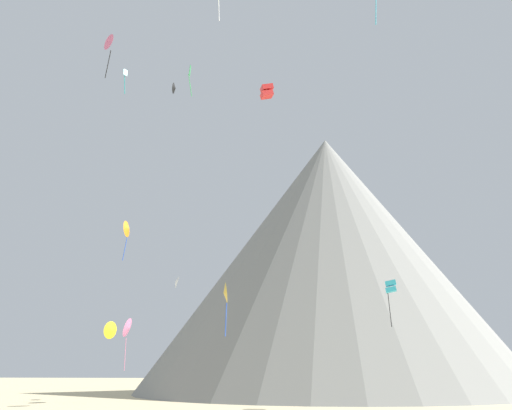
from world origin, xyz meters
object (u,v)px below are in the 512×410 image
at_px(kite_cyan_low, 391,287).
at_px(kite_black_high, 175,88).
at_px(kite_white_mid, 176,282).
at_px(kite_yellow_low, 111,330).
at_px(kite_rainbow_high, 110,43).
at_px(kite_teal_high, 125,77).
at_px(kite_pink_low, 128,328).
at_px(kite_violet_low, 339,353).
at_px(kite_green_high, 190,74).
at_px(kite_orange_mid, 128,229).
at_px(kite_gold_low, 225,294).
at_px(kite_red_high, 267,91).
at_px(rock_massif, 331,275).

relative_size(kite_cyan_low, kite_black_high, 3.54).
xyz_separation_m(kite_white_mid, kite_yellow_low, (-4.69, -13.75, -7.77)).
bearing_deg(kite_rainbow_high, kite_white_mid, -48.40).
distance_m(kite_teal_high, kite_pink_low, 32.96).
height_order(kite_violet_low, kite_yellow_low, kite_yellow_low).
height_order(kite_cyan_low, kite_pink_low, kite_cyan_low).
xyz_separation_m(kite_yellow_low, kite_green_high, (10.29, -6.23, 30.91)).
height_order(kite_black_high, kite_green_high, kite_black_high).
relative_size(kite_rainbow_high, kite_black_high, 3.06).
bearing_deg(kite_white_mid, kite_pink_low, -51.96).
bearing_deg(kite_violet_low, kite_cyan_low, -140.86).
bearing_deg(kite_yellow_low, kite_green_high, -95.17).
distance_m(kite_white_mid, kite_green_high, 31.08).
bearing_deg(kite_black_high, kite_green_high, -149.51).
bearing_deg(kite_white_mid, kite_orange_mid, -18.21).
distance_m(kite_teal_high, kite_gold_low, 38.56).
relative_size(kite_violet_low, kite_orange_mid, 1.10).
xyz_separation_m(kite_cyan_low, kite_orange_mid, (-29.16, -8.19, 5.71)).
xyz_separation_m(kite_red_high, kite_green_high, (-10.87, 15.70, 10.43)).
relative_size(rock_massif, kite_red_high, 54.23).
bearing_deg(kite_teal_high, rock_massif, 52.63).
height_order(kite_rainbow_high, kite_green_high, kite_green_high).
bearing_deg(rock_massif, kite_teal_high, -121.48).
height_order(kite_teal_high, kite_orange_mid, kite_teal_high).
xyz_separation_m(kite_teal_high, kite_cyan_low, (31.63, 5.11, -25.85)).
relative_size(rock_massif, kite_rainbow_high, 16.02).
height_order(kite_orange_mid, kite_yellow_low, kite_orange_mid).
distance_m(kite_pink_low, kite_gold_low, 37.84).
distance_m(rock_massif, kite_pink_low, 41.01).
relative_size(kite_white_mid, kite_red_high, 1.54).
bearing_deg(kite_yellow_low, kite_white_mid, 7.17).
height_order(kite_cyan_low, kite_orange_mid, kite_orange_mid).
relative_size(kite_orange_mid, kite_yellow_low, 2.04).
height_order(kite_teal_high, kite_rainbow_high, kite_teal_high).
bearing_deg(kite_black_high, kite_rainbow_high, 174.56).
bearing_deg(rock_massif, kite_black_high, -120.02).
xyz_separation_m(rock_massif, kite_yellow_low, (-27.87, -34.82, -11.46)).
bearing_deg(kite_teal_high, kite_gold_low, -56.56).
bearing_deg(kite_cyan_low, kite_black_high, 94.84).
xyz_separation_m(kite_white_mid, kite_green_high, (5.61, -19.97, 23.14)).
relative_size(kite_teal_high, kite_violet_low, 0.69).
distance_m(kite_rainbow_high, kite_green_high, 16.85).
distance_m(kite_cyan_low, kite_black_high, 38.00).
relative_size(kite_rainbow_high, kite_red_high, 3.39).
bearing_deg(kite_rainbow_high, kite_pink_low, -38.76).
bearing_deg(kite_yellow_low, kite_red_high, -110.01).
distance_m(kite_white_mid, kite_red_high, 41.30).
distance_m(kite_red_high, kite_green_high, 21.76).
height_order(kite_teal_high, kite_violet_low, kite_teal_high).
height_order(kite_cyan_low, kite_white_mid, kite_white_mid).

